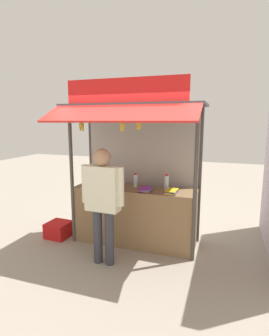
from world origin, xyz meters
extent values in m
plane|color=#9E9384|center=(0.00, 0.00, 0.00)|extent=(20.00, 20.00, 0.00)
cube|color=olive|center=(0.00, 0.00, 0.49)|extent=(2.07, 0.57, 0.98)
cylinder|color=#4C4742|center=(-1.04, -0.28, 1.17)|extent=(0.06, 0.06, 2.33)
cylinder|color=#4C4742|center=(1.04, -0.28, 1.17)|extent=(0.06, 0.06, 2.33)
cylinder|color=#4C4742|center=(-1.04, 0.42, 1.17)|extent=(0.06, 0.06, 2.33)
cylinder|color=#4C4742|center=(1.04, 0.42, 1.17)|extent=(0.06, 0.06, 2.33)
cube|color=#B7B2A8|center=(0.00, 0.42, 1.14)|extent=(2.03, 0.04, 2.28)
cube|color=#3F3F44|center=(0.00, -0.03, 2.35)|extent=(2.27, 0.90, 0.04)
cube|color=red|center=(0.00, -0.73, 2.22)|extent=(2.23, 0.51, 0.26)
cube|color=red|center=(0.00, -0.43, 2.55)|extent=(1.87, 0.04, 0.35)
cylinder|color=#59544C|center=(0.00, -0.38, 2.25)|extent=(1.97, 0.02, 0.02)
cylinder|color=silver|center=(-0.02, 0.10, 1.09)|extent=(0.07, 0.07, 0.21)
cylinder|color=red|center=(-0.02, 0.10, 1.21)|extent=(0.04, 0.04, 0.03)
cylinder|color=silver|center=(0.53, 0.09, 1.10)|extent=(0.08, 0.08, 0.24)
cylinder|color=red|center=(0.53, 0.09, 1.24)|extent=(0.05, 0.05, 0.03)
cylinder|color=silver|center=(-0.63, 0.06, 1.10)|extent=(0.07, 0.07, 0.22)
cylinder|color=white|center=(-0.63, 0.06, 1.22)|extent=(0.05, 0.05, 0.03)
cylinder|color=silver|center=(-0.87, 0.14, 1.12)|extent=(0.09, 0.09, 0.27)
cylinder|color=#198C33|center=(-0.87, 0.14, 1.28)|extent=(0.06, 0.06, 0.04)
cube|color=green|center=(-0.42, -0.11, 0.99)|extent=(0.21, 0.23, 0.01)
cube|color=blue|center=(-0.42, -0.11, 1.00)|extent=(0.23, 0.25, 0.01)
cube|color=yellow|center=(-0.43, -0.10, 1.01)|extent=(0.23, 0.25, 0.01)
cube|color=purple|center=(-0.41, -0.11, 1.02)|extent=(0.22, 0.24, 0.01)
cube|color=blue|center=(0.65, -0.12, 0.99)|extent=(0.18, 0.29, 0.01)
cube|color=orange|center=(0.64, -0.12, 1.00)|extent=(0.19, 0.30, 0.01)
cube|color=yellow|center=(0.66, -0.12, 1.01)|extent=(0.17, 0.29, 0.01)
cube|color=blue|center=(0.66, -0.12, 1.02)|extent=(0.19, 0.29, 0.01)
cube|color=black|center=(0.66, -0.12, 1.03)|extent=(0.20, 0.30, 0.01)
cube|color=yellow|center=(0.66, -0.11, 1.04)|extent=(0.19, 0.29, 0.01)
cube|color=black|center=(0.22, -0.10, 0.99)|extent=(0.21, 0.31, 0.01)
cube|color=yellow|center=(0.22, -0.09, 0.99)|extent=(0.21, 0.31, 0.01)
cube|color=purple|center=(0.22, -0.10, 1.00)|extent=(0.22, 0.31, 0.01)
cube|color=green|center=(0.23, -0.09, 1.01)|extent=(0.20, 0.30, 0.01)
cube|color=purple|center=(0.23, -0.10, 1.02)|extent=(0.22, 0.31, 0.01)
cylinder|color=#332D23|center=(-0.76, -0.38, 2.17)|extent=(0.01, 0.01, 0.13)
cylinder|color=olive|center=(-0.76, -0.38, 2.09)|extent=(0.04, 0.04, 0.04)
ellipsoid|color=yellow|center=(-0.74, -0.38, 2.01)|extent=(0.03, 0.07, 0.14)
ellipsoid|color=yellow|center=(-0.75, -0.36, 2.02)|extent=(0.07, 0.05, 0.14)
ellipsoid|color=yellow|center=(-0.78, -0.37, 2.02)|extent=(0.06, 0.07, 0.14)
ellipsoid|color=yellow|center=(-0.78, -0.40, 2.02)|extent=(0.06, 0.07, 0.14)
ellipsoid|color=yellow|center=(-0.75, -0.40, 2.01)|extent=(0.06, 0.04, 0.14)
cylinder|color=#332D23|center=(0.19, -0.38, 2.19)|extent=(0.01, 0.01, 0.10)
cylinder|color=olive|center=(0.19, -0.38, 2.12)|extent=(0.04, 0.04, 0.04)
ellipsoid|color=yellow|center=(0.22, -0.38, 2.05)|extent=(0.04, 0.08, 0.14)
ellipsoid|color=yellow|center=(0.21, -0.37, 2.05)|extent=(0.06, 0.07, 0.14)
ellipsoid|color=yellow|center=(0.19, -0.36, 2.05)|extent=(0.08, 0.04, 0.14)
ellipsoid|color=yellow|center=(0.18, -0.37, 2.05)|extent=(0.07, 0.06, 0.14)
ellipsoid|color=yellow|center=(0.17, -0.37, 2.05)|extent=(0.05, 0.08, 0.14)
ellipsoid|color=yellow|center=(0.18, -0.39, 2.05)|extent=(0.05, 0.06, 0.14)
ellipsoid|color=yellow|center=(0.18, -0.40, 2.05)|extent=(0.08, 0.06, 0.14)
ellipsoid|color=yellow|center=(0.19, -0.41, 2.05)|extent=(0.08, 0.04, 0.14)
ellipsoid|color=yellow|center=(0.21, -0.40, 2.05)|extent=(0.06, 0.06, 0.14)
cylinder|color=#332D23|center=(-0.06, -0.38, 2.18)|extent=(0.01, 0.01, 0.12)
cylinder|color=olive|center=(-0.06, -0.38, 2.10)|extent=(0.04, 0.04, 0.04)
ellipsoid|color=yellow|center=(-0.05, -0.38, 2.02)|extent=(0.04, 0.07, 0.14)
ellipsoid|color=yellow|center=(-0.05, -0.37, 2.02)|extent=(0.07, 0.07, 0.14)
ellipsoid|color=yellow|center=(-0.06, -0.36, 2.02)|extent=(0.08, 0.04, 0.14)
ellipsoid|color=yellow|center=(-0.08, -0.37, 2.02)|extent=(0.06, 0.06, 0.14)
ellipsoid|color=yellow|center=(-0.08, -0.38, 2.02)|extent=(0.04, 0.07, 0.14)
ellipsoid|color=yellow|center=(-0.08, -0.40, 2.02)|extent=(0.06, 0.06, 0.14)
ellipsoid|color=yellow|center=(-0.06, -0.41, 2.03)|extent=(0.09, 0.05, 0.14)
ellipsoid|color=yellow|center=(-0.05, -0.40, 2.02)|extent=(0.07, 0.07, 0.14)
cylinder|color=#383842|center=(-0.31, -0.80, 0.41)|extent=(0.13, 0.13, 0.83)
cylinder|color=#383842|center=(-0.12, -0.80, 0.41)|extent=(0.13, 0.13, 0.83)
cube|color=#EAE5C6|center=(-0.21, -0.80, 1.16)|extent=(0.50, 0.23, 0.66)
cylinder|color=#EAE5C6|center=(-0.49, -0.80, 1.21)|extent=(0.11, 0.11, 0.56)
cylinder|color=#EAE5C6|center=(0.06, -0.80, 1.21)|extent=(0.11, 0.11, 0.56)
sphere|color=tan|center=(-0.21, -0.80, 1.61)|extent=(0.25, 0.25, 0.25)
cube|color=red|center=(-1.40, -0.22, 0.14)|extent=(0.42, 0.42, 0.28)
camera|label=1|loc=(1.43, -4.18, 2.12)|focal=28.67mm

